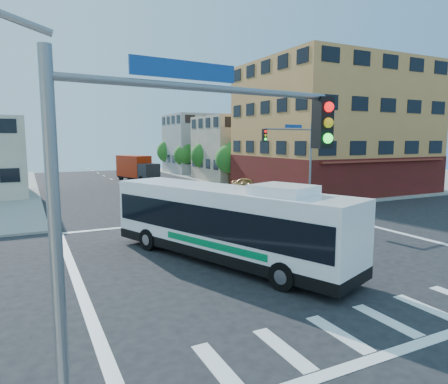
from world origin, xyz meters
name	(u,v)px	position (x,y,z in m)	size (l,w,h in m)	color
ground	(274,253)	(0.00, 0.00, 0.00)	(120.00, 120.00, 0.00)	black
sidewalk_ne	(333,174)	(35.00, 35.00, 0.07)	(50.00, 50.00, 0.15)	gray
corner_building_ne	(333,138)	(19.99, 18.48, 5.89)	(18.10, 15.44, 14.00)	#C68B47
building_east_near	(242,148)	(16.98, 33.98, 4.51)	(12.06, 10.06, 9.00)	#C5B397
building_east_far	(204,144)	(16.98, 47.98, 5.01)	(12.06, 10.06, 10.00)	#9D9D98
signal_mast_ne	(296,149)	(9.08, 10.62, 4.98)	(7.91, 1.13, 8.07)	slate
signal_mast_sw	(171,190)	(-9.08, -10.64, 4.98)	(7.91, 1.01, 8.07)	slate
street_tree_a	(230,157)	(11.90, 27.92, 3.59)	(3.60, 3.60, 5.53)	#372414
street_tree_b	(205,154)	(11.90, 35.92, 3.75)	(3.80, 3.80, 5.79)	#372414
street_tree_c	(185,154)	(11.90, 43.92, 3.46)	(3.40, 3.40, 5.29)	#372414
street_tree_d	(169,150)	(11.90, 51.92, 3.88)	(4.00, 4.00, 6.03)	#372414
transit_bus	(225,222)	(-2.83, -0.02, 1.91)	(7.40, 13.34, 3.91)	black
box_truck	(137,169)	(2.71, 38.26, 1.72)	(4.57, 8.20, 3.55)	black
parked_car	(251,185)	(11.18, 21.60, 0.79)	(1.88, 4.67, 1.59)	#C08D45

